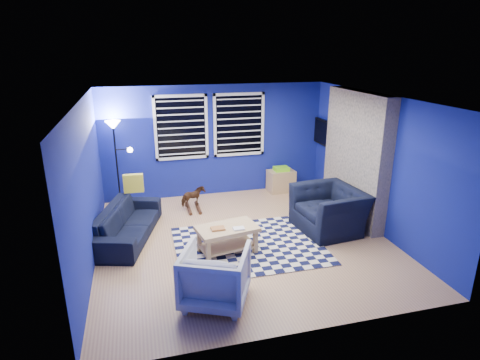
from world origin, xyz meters
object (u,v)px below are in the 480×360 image
at_px(armchair_big, 329,210).
at_px(tv, 325,133).
at_px(cabinet, 281,180).
at_px(sofa, 127,223).
at_px(armchair_bent, 215,276).
at_px(floor_lamp, 115,137).
at_px(rocking_horse, 193,197).
at_px(coffee_table, 227,234).

bearing_deg(armchair_big, tv, 151.38).
bearing_deg(cabinet, sofa, -159.04).
height_order(sofa, armchair_big, armchair_big).
bearing_deg(armchair_bent, sofa, -38.57).
xyz_separation_m(cabinet, floor_lamp, (-3.65, -0.00, 1.25)).
relative_size(sofa, armchair_big, 1.63).
relative_size(sofa, cabinet, 3.15).
relative_size(tv, rocking_horse, 1.97).
relative_size(rocking_horse, coffee_table, 0.47).
xyz_separation_m(sofa, coffee_table, (1.60, -0.99, 0.05)).
distance_m(armchair_bent, floor_lamp, 4.23).
bearing_deg(floor_lamp, armchair_big, -30.21).
relative_size(tv, coffee_table, 0.94).
xyz_separation_m(armchair_big, armchair_bent, (-2.49, -1.67, -0.01)).
height_order(sofa, rocking_horse, sofa).
bearing_deg(coffee_table, rocking_horse, 97.98).
relative_size(armchair_bent, cabinet, 1.36).
relative_size(sofa, rocking_horse, 3.94).
height_order(tv, armchair_bent, tv).
bearing_deg(floor_lamp, cabinet, 0.05).
bearing_deg(rocking_horse, floor_lamp, 43.42).
bearing_deg(armchair_big, armchair_bent, -62.74).
bearing_deg(rocking_horse, sofa, 103.18).
xyz_separation_m(armchair_big, floor_lamp, (-3.78, 2.20, 1.11)).
height_order(armchair_big, cabinet, armchair_big).
relative_size(armchair_big, floor_lamp, 0.67).
height_order(armchair_bent, floor_lamp, floor_lamp).
bearing_deg(cabinet, floor_lamp, 176.24).
relative_size(sofa, coffee_table, 1.87).
relative_size(tv, cabinet, 1.58).
xyz_separation_m(sofa, cabinet, (3.50, 1.62, -0.03)).
xyz_separation_m(tv, coffee_table, (-2.83, -2.35, -1.06)).
bearing_deg(coffee_table, tv, 39.73).
bearing_deg(rocking_horse, cabinet, -98.20).
relative_size(tv, sofa, 0.50).
height_order(coffee_table, cabinet, cabinet).
height_order(rocking_horse, coffee_table, coffee_table).
xyz_separation_m(tv, rocking_horse, (-3.11, -0.36, -1.12)).
xyz_separation_m(armchair_bent, cabinet, (2.35, 3.87, -0.13)).
bearing_deg(armchair_bent, rocking_horse, -68.61).
height_order(armchair_bent, rocking_horse, armchair_bent).
xyz_separation_m(rocking_horse, cabinet, (2.18, 0.61, -0.02)).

